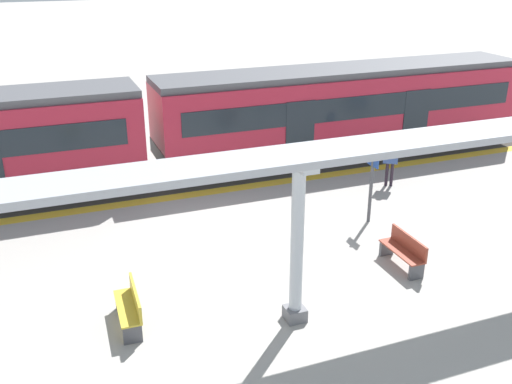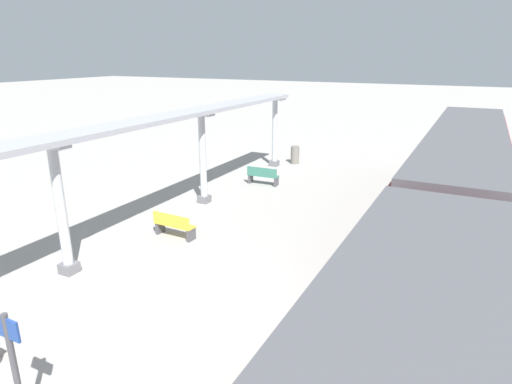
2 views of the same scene
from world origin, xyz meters
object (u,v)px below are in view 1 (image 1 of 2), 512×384
(bench_mid_platform, at_px, (404,251))
(passenger_waiting_near_edge, at_px, (391,157))
(canopy_pillar_third, at_px, (297,243))
(platform_info_sign, at_px, (372,180))
(train_far_carriage, at_px, (343,110))
(bench_far_end, at_px, (131,307))

(bench_mid_platform, distance_m, passenger_waiting_near_edge, 5.65)
(bench_mid_platform, xyz_separation_m, passenger_waiting_near_edge, (-4.90, 2.73, 0.62))
(canopy_pillar_third, bearing_deg, bench_mid_platform, 107.72)
(bench_mid_platform, distance_m, platform_info_sign, 2.85)
(train_far_carriage, distance_m, canopy_pillar_third, 11.48)
(canopy_pillar_third, bearing_deg, passenger_waiting_near_edge, 133.76)
(bench_far_end, bearing_deg, canopy_pillar_third, 71.79)
(bench_mid_platform, bearing_deg, train_far_carriage, 161.75)
(canopy_pillar_third, relative_size, platform_info_sign, 1.70)
(platform_info_sign, xyz_separation_m, passenger_waiting_near_edge, (-2.26, 2.16, -0.27))
(train_far_carriage, xyz_separation_m, bench_far_end, (8.44, -9.76, -1.39))
(train_far_carriage, distance_m, bench_far_end, 12.98)
(canopy_pillar_third, xyz_separation_m, bench_far_end, (-1.12, -3.40, -1.46))
(platform_info_sign, bearing_deg, bench_far_end, -70.50)
(bench_far_end, distance_m, platform_info_sign, 8.07)
(bench_far_end, bearing_deg, bench_mid_platform, 90.24)
(platform_info_sign, distance_m, passenger_waiting_near_edge, 3.13)
(platform_info_sign, relative_size, passenger_waiting_near_edge, 1.30)
(bench_mid_platform, bearing_deg, bench_far_end, -89.76)
(bench_far_end, height_order, passenger_waiting_near_edge, passenger_waiting_near_edge)
(platform_info_sign, bearing_deg, bench_mid_platform, -12.19)
(canopy_pillar_third, xyz_separation_m, platform_info_sign, (-3.80, 4.16, -0.57))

